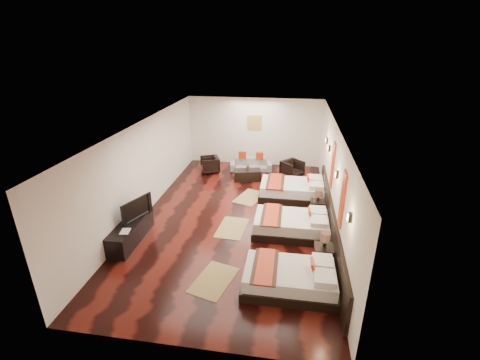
% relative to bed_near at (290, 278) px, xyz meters
% --- Properties ---
extents(floor, '(5.50, 9.50, 0.01)m').
position_rel_bed_near_xyz_m(floor, '(-1.70, 2.95, -0.26)').
color(floor, black).
rests_on(floor, ground).
extents(ceiling, '(5.50, 9.50, 0.01)m').
position_rel_bed_near_xyz_m(ceiling, '(-1.70, 2.95, 2.54)').
color(ceiling, white).
rests_on(ceiling, floor).
extents(back_wall, '(5.50, 0.01, 2.80)m').
position_rel_bed_near_xyz_m(back_wall, '(-1.70, 7.70, 1.14)').
color(back_wall, silver).
rests_on(back_wall, floor).
extents(left_wall, '(0.01, 9.50, 2.80)m').
position_rel_bed_near_xyz_m(left_wall, '(-4.45, 2.95, 1.14)').
color(left_wall, silver).
rests_on(left_wall, floor).
extents(right_wall, '(0.01, 9.50, 2.80)m').
position_rel_bed_near_xyz_m(right_wall, '(1.05, 2.95, 1.14)').
color(right_wall, silver).
rests_on(right_wall, floor).
extents(headboard_panel, '(0.08, 6.60, 0.90)m').
position_rel_bed_near_xyz_m(headboard_panel, '(1.01, 2.15, 0.19)').
color(headboard_panel, black).
rests_on(headboard_panel, floor).
extents(bed_near, '(1.99, 1.25, 0.76)m').
position_rel_bed_near_xyz_m(bed_near, '(0.00, 0.00, 0.00)').
color(bed_near, black).
rests_on(bed_near, floor).
extents(bed_mid, '(2.06, 1.29, 0.79)m').
position_rel_bed_near_xyz_m(bed_mid, '(0.00, 2.25, 0.01)').
color(bed_mid, black).
rests_on(bed_mid, floor).
extents(bed_far, '(2.18, 1.37, 0.83)m').
position_rel_bed_near_xyz_m(bed_far, '(0.00, 4.53, 0.02)').
color(bed_far, black).
rests_on(bed_far, floor).
extents(nightstand_a, '(0.44, 0.44, 0.87)m').
position_rel_bed_near_xyz_m(nightstand_a, '(0.75, 0.96, 0.04)').
color(nightstand_a, black).
rests_on(nightstand_a, floor).
extents(nightstand_b, '(0.42, 0.42, 0.83)m').
position_rel_bed_near_xyz_m(nightstand_b, '(0.75, 3.43, 0.03)').
color(nightstand_b, black).
rests_on(nightstand_b, floor).
extents(jute_mat_near, '(1.03, 1.35, 0.01)m').
position_rel_bed_near_xyz_m(jute_mat_near, '(-1.68, -0.01, -0.25)').
color(jute_mat_near, '#9D8A50').
rests_on(jute_mat_near, floor).
extents(jute_mat_mid, '(0.85, 1.26, 0.01)m').
position_rel_bed_near_xyz_m(jute_mat_mid, '(-1.67, 2.25, -0.25)').
color(jute_mat_mid, '#9D8A50').
rests_on(jute_mat_mid, floor).
extents(jute_mat_far, '(1.11, 1.38, 0.01)m').
position_rel_bed_near_xyz_m(jute_mat_far, '(-1.43, 4.32, -0.25)').
color(jute_mat_far, '#9D8A50').
rests_on(jute_mat_far, floor).
extents(tv_console, '(0.50, 1.80, 0.55)m').
position_rel_bed_near_xyz_m(tv_console, '(-4.20, 1.21, 0.01)').
color(tv_console, black).
rests_on(tv_console, floor).
extents(tv, '(0.49, 1.00, 0.59)m').
position_rel_bed_near_xyz_m(tv, '(-4.15, 1.46, 0.58)').
color(tv, black).
rests_on(tv, tv_console).
extents(book, '(0.27, 0.33, 0.03)m').
position_rel_bed_near_xyz_m(book, '(-4.20, 0.73, 0.30)').
color(book, black).
rests_on(book, tv_console).
extents(figurine, '(0.38, 0.38, 0.32)m').
position_rel_bed_near_xyz_m(figurine, '(-4.20, 1.93, 0.45)').
color(figurine, brown).
rests_on(figurine, tv_console).
extents(sofa, '(1.74, 0.88, 0.49)m').
position_rel_bed_near_xyz_m(sofa, '(-1.72, 6.88, -0.02)').
color(sofa, gray).
rests_on(sofa, floor).
extents(armchair_left, '(0.92, 0.91, 0.64)m').
position_rel_bed_near_xyz_m(armchair_left, '(-3.32, 6.40, 0.06)').
color(armchair_left, black).
rests_on(armchair_left, floor).
extents(armchair_right, '(1.01, 1.01, 0.66)m').
position_rel_bed_near_xyz_m(armchair_right, '(-0.05, 6.41, 0.07)').
color(armchair_right, black).
rests_on(armchair_right, floor).
extents(coffee_table, '(1.09, 0.72, 0.40)m').
position_rel_bed_near_xyz_m(coffee_table, '(-1.72, 5.83, -0.06)').
color(coffee_table, black).
rests_on(coffee_table, floor).
extents(table_plant, '(0.27, 0.25, 0.25)m').
position_rel_bed_near_xyz_m(table_plant, '(-1.71, 5.91, 0.26)').
color(table_plant, '#20551C').
rests_on(table_plant, coffee_table).
extents(orange_panel_a, '(0.04, 0.40, 1.30)m').
position_rel_bed_near_xyz_m(orange_panel_a, '(1.03, 1.05, 1.44)').
color(orange_panel_a, '#D86014').
rests_on(orange_panel_a, right_wall).
extents(orange_panel_b, '(0.04, 0.40, 1.30)m').
position_rel_bed_near_xyz_m(orange_panel_b, '(1.03, 3.25, 1.44)').
color(orange_panel_b, '#D86014').
rests_on(orange_panel_b, right_wall).
extents(sconce_near, '(0.07, 0.12, 0.18)m').
position_rel_bed_near_xyz_m(sconce_near, '(1.01, -0.05, 1.59)').
color(sconce_near, black).
rests_on(sconce_near, right_wall).
extents(sconce_mid, '(0.07, 0.12, 0.18)m').
position_rel_bed_near_xyz_m(sconce_mid, '(1.01, 2.15, 1.59)').
color(sconce_mid, black).
rests_on(sconce_mid, right_wall).
extents(sconce_far, '(0.07, 0.12, 0.18)m').
position_rel_bed_near_xyz_m(sconce_far, '(1.01, 4.35, 1.59)').
color(sconce_far, black).
rests_on(sconce_far, right_wall).
extents(sconce_lounge, '(0.07, 0.12, 0.18)m').
position_rel_bed_near_xyz_m(sconce_lounge, '(1.01, 5.25, 1.59)').
color(sconce_lounge, black).
rests_on(sconce_lounge, right_wall).
extents(gold_artwork, '(0.60, 0.04, 0.60)m').
position_rel_bed_near_xyz_m(gold_artwork, '(-1.70, 7.68, 1.54)').
color(gold_artwork, '#AD873F').
rests_on(gold_artwork, back_wall).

